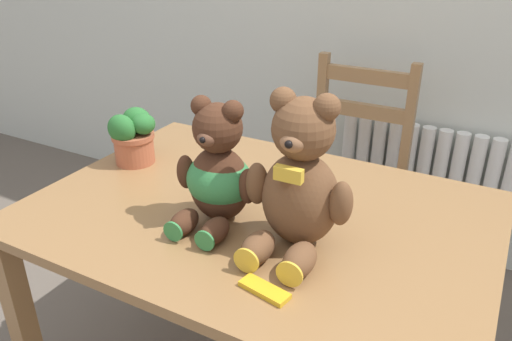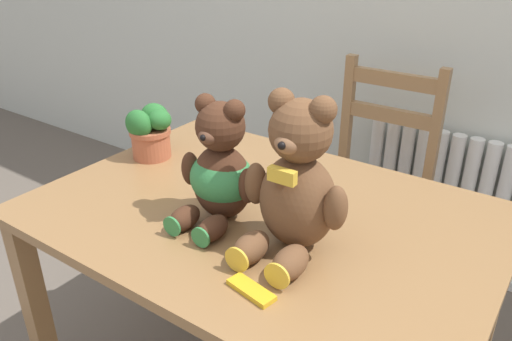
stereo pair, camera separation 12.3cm
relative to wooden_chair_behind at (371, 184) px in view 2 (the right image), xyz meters
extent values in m
cylinder|color=white|center=(-0.11, 0.31, -0.15)|extent=(0.06, 0.06, 0.64)
cylinder|color=white|center=(-0.04, 0.31, -0.15)|extent=(0.06, 0.06, 0.64)
cylinder|color=white|center=(0.04, 0.31, -0.15)|extent=(0.06, 0.06, 0.64)
cylinder|color=white|center=(0.11, 0.31, -0.15)|extent=(0.06, 0.06, 0.64)
cylinder|color=white|center=(0.18, 0.31, -0.15)|extent=(0.06, 0.06, 0.64)
cylinder|color=white|center=(0.25, 0.31, -0.15)|extent=(0.06, 0.06, 0.64)
cylinder|color=white|center=(0.32, 0.31, -0.15)|extent=(0.06, 0.06, 0.64)
cylinder|color=white|center=(0.40, 0.31, -0.15)|extent=(0.06, 0.06, 0.64)
cylinder|color=white|center=(0.47, 0.31, -0.15)|extent=(0.06, 0.06, 0.64)
cube|color=white|center=(0.25, 0.31, -0.45)|extent=(0.79, 0.10, 0.04)
cube|color=olive|center=(-0.01, -0.80, 0.24)|extent=(1.26, 0.90, 0.03)
cube|color=olive|center=(-0.59, -1.20, -0.12)|extent=(0.06, 0.06, 0.70)
cube|color=olive|center=(-0.59, -0.41, -0.12)|extent=(0.06, 0.06, 0.70)
cube|color=olive|center=(0.57, -0.41, -0.12)|extent=(0.06, 0.06, 0.70)
cube|color=#997047|center=(0.00, -0.05, -0.03)|extent=(0.43, 0.41, 0.03)
cube|color=#997047|center=(0.19, -0.23, -0.26)|extent=(0.04, 0.04, 0.43)
cube|color=#997047|center=(-0.19, -0.23, -0.26)|extent=(0.04, 0.04, 0.43)
cube|color=#997047|center=(0.19, 0.13, 0.01)|extent=(0.04, 0.04, 0.96)
cube|color=#997047|center=(-0.19, 0.13, 0.01)|extent=(0.04, 0.04, 0.96)
cube|color=#997047|center=(0.00, 0.13, 0.42)|extent=(0.35, 0.03, 0.06)
cube|color=#997047|center=(0.00, 0.13, 0.26)|extent=(0.35, 0.03, 0.06)
ellipsoid|color=#472819|center=(-0.08, -0.89, 0.36)|extent=(0.17, 0.15, 0.20)
sphere|color=#472819|center=(-0.08, -0.89, 0.52)|extent=(0.13, 0.13, 0.13)
sphere|color=#472819|center=(-0.03, -0.89, 0.57)|extent=(0.05, 0.05, 0.05)
sphere|color=#472819|center=(-0.12, -0.89, 0.57)|extent=(0.05, 0.05, 0.05)
ellipsoid|color=brown|center=(-0.08, -0.94, 0.51)|extent=(0.06, 0.05, 0.04)
sphere|color=black|center=(-0.08, -0.96, 0.51)|extent=(0.02, 0.02, 0.02)
ellipsoid|color=#472819|center=(0.01, -0.90, 0.38)|extent=(0.05, 0.05, 0.10)
ellipsoid|color=#472819|center=(-0.17, -0.91, 0.38)|extent=(0.05, 0.05, 0.10)
ellipsoid|color=#472819|center=(-0.03, -0.99, 0.29)|extent=(0.06, 0.10, 0.06)
cylinder|color=#337F42|center=(-0.03, -1.04, 0.29)|extent=(0.05, 0.01, 0.05)
ellipsoid|color=#472819|center=(-0.12, -1.00, 0.29)|extent=(0.06, 0.10, 0.06)
cylinder|color=#337F42|center=(-0.12, -1.05, 0.29)|extent=(0.05, 0.01, 0.05)
ellipsoid|color=#337F42|center=(-0.08, -0.89, 0.37)|extent=(0.18, 0.16, 0.15)
ellipsoid|color=brown|center=(0.15, -0.89, 0.38)|extent=(0.20, 0.17, 0.24)
sphere|color=brown|center=(0.15, -0.89, 0.56)|extent=(0.15, 0.15, 0.15)
sphere|color=brown|center=(0.20, -0.89, 0.62)|extent=(0.06, 0.06, 0.06)
sphere|color=brown|center=(0.10, -0.89, 0.62)|extent=(0.06, 0.06, 0.06)
ellipsoid|color=#8C5F3F|center=(0.15, -0.95, 0.55)|extent=(0.06, 0.06, 0.05)
sphere|color=black|center=(0.15, -0.97, 0.55)|extent=(0.02, 0.02, 0.02)
ellipsoid|color=brown|center=(0.26, -0.91, 0.40)|extent=(0.06, 0.06, 0.11)
ellipsoid|color=brown|center=(0.05, -0.91, 0.40)|extent=(0.06, 0.06, 0.11)
ellipsoid|color=brown|center=(0.21, -1.01, 0.29)|extent=(0.07, 0.12, 0.07)
cylinder|color=gold|center=(0.21, -1.07, 0.29)|extent=(0.06, 0.01, 0.06)
ellipsoid|color=brown|center=(0.10, -1.01, 0.29)|extent=(0.07, 0.12, 0.07)
cylinder|color=gold|center=(0.10, -1.07, 0.29)|extent=(0.06, 0.01, 0.06)
cube|color=gold|center=(0.15, -0.97, 0.48)|extent=(0.07, 0.02, 0.03)
cylinder|color=#B25B3D|center=(-0.52, -0.73, 0.31)|extent=(0.13, 0.13, 0.10)
cylinder|color=#B25B3D|center=(-0.52, -0.73, 0.35)|extent=(0.14, 0.14, 0.02)
ellipsoid|color=#286B2D|center=(-0.48, -0.72, 0.40)|extent=(0.08, 0.08, 0.07)
ellipsoid|color=#286B2D|center=(-0.53, -0.69, 0.39)|extent=(0.11, 0.09, 0.10)
ellipsoid|color=#286B2D|center=(-0.55, -0.72, 0.38)|extent=(0.08, 0.07, 0.05)
ellipsoid|color=#286B2D|center=(-0.53, -0.76, 0.39)|extent=(0.10, 0.07, 0.10)
cube|color=gold|center=(0.17, -1.11, 0.27)|extent=(0.12, 0.06, 0.01)
camera|label=1|loc=(0.56, -1.86, 0.97)|focal=35.00mm
camera|label=2|loc=(0.66, -1.80, 0.97)|focal=35.00mm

